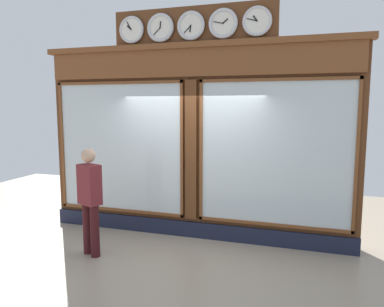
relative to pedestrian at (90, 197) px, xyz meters
name	(u,v)px	position (x,y,z in m)	size (l,w,h in m)	color
shop_facade	(194,139)	(-1.26, -1.38, 0.81)	(5.64, 0.42, 3.98)	#5B3319
pedestrian	(90,197)	(0.00, 0.00, 0.00)	(0.42, 0.34, 1.69)	#3A1316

